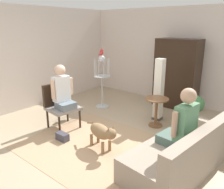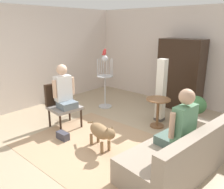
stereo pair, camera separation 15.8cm
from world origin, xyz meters
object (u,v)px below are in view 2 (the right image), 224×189
(couch, at_px, (181,155))
(armchair, at_px, (61,101))
(person_on_couch, at_px, (181,125))
(armoire_cabinet, at_px, (181,74))
(dog, at_px, (101,132))
(column_lamp, at_px, (161,91))
(person_on_armchair, at_px, (64,89))
(parrot, at_px, (104,52))
(round_end_table, at_px, (158,109))
(potted_plant, at_px, (195,113))
(bird_cage_stand, at_px, (105,80))
(handbag, at_px, (63,136))

(couch, bearing_deg, armchair, -176.42)
(person_on_couch, bearing_deg, armchair, -176.68)
(couch, height_order, armoire_cabinet, armoire_cabinet)
(dog, height_order, column_lamp, column_lamp)
(person_on_armchair, height_order, parrot, parrot)
(person_on_couch, distance_m, person_on_armchair, 2.56)
(round_end_table, distance_m, column_lamp, 0.48)
(round_end_table, height_order, dog, round_end_table)
(dog, height_order, potted_plant, potted_plant)
(round_end_table, xyz_separation_m, bird_cage_stand, (-1.75, 0.17, 0.35))
(armchair, xyz_separation_m, potted_plant, (2.38, 1.51, -0.09))
(parrot, bearing_deg, handbag, -70.64)
(parrot, bearing_deg, dog, -48.35)
(person_on_armchair, height_order, round_end_table, person_on_armchair)
(couch, bearing_deg, potted_plant, 104.97)
(round_end_table, xyz_separation_m, column_lamp, (-0.15, 0.35, 0.30))
(handbag, bearing_deg, dog, 16.83)
(potted_plant, height_order, column_lamp, column_lamp)
(person_on_couch, distance_m, bird_cage_stand, 3.12)
(round_end_table, bearing_deg, armoire_cabinet, 98.91)
(couch, height_order, round_end_table, couch)
(person_on_armchair, distance_m, round_end_table, 2.07)
(armchair, relative_size, armoire_cabinet, 0.52)
(person_on_armchair, xyz_separation_m, bird_cage_stand, (-0.26, 1.54, -0.10))
(person_on_armchair, xyz_separation_m, column_lamp, (1.34, 1.71, -0.15))
(round_end_table, bearing_deg, potted_plant, 12.57)
(person_on_armchair, distance_m, parrot, 1.68)
(armchair, bearing_deg, couch, 3.58)
(person_on_armchair, height_order, column_lamp, column_lamp)
(person_on_armchair, distance_m, potted_plant, 2.74)
(person_on_armchair, xyz_separation_m, potted_plant, (2.24, 1.53, -0.39))
(dog, bearing_deg, couch, 13.93)
(couch, relative_size, person_on_armchair, 2.24)
(parrot, relative_size, column_lamp, 0.12)
(bird_cage_stand, height_order, column_lamp, column_lamp)
(bird_cage_stand, xyz_separation_m, column_lamp, (1.60, 0.18, -0.05))
(armchair, relative_size, potted_plant, 1.16)
(round_end_table, xyz_separation_m, dog, (-0.25, -1.51, -0.09))
(couch, bearing_deg, parrot, 154.78)
(round_end_table, relative_size, armoire_cabinet, 0.35)
(armchair, height_order, round_end_table, armchair)
(round_end_table, relative_size, handbag, 2.36)
(potted_plant, relative_size, handbag, 3.01)
(couch, height_order, potted_plant, potted_plant)
(round_end_table, relative_size, column_lamp, 0.44)
(person_on_couch, height_order, armoire_cabinet, armoire_cabinet)
(couch, xyz_separation_m, column_lamp, (-1.25, 1.52, 0.45))
(couch, bearing_deg, armoire_cabinet, 116.72)
(potted_plant, relative_size, armoire_cabinet, 0.45)
(round_end_table, relative_size, bird_cage_stand, 0.46)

